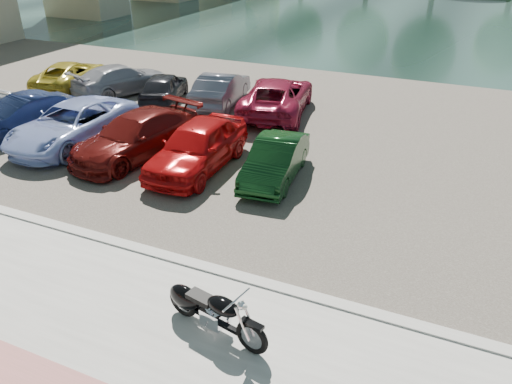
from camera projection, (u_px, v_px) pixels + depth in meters
ground at (192, 341)px, 9.32m from camera, size 200.00×200.00×0.00m
promenade at (162, 378)px, 8.49m from camera, size 60.00×6.00×0.10m
kerb at (238, 277)px, 10.90m from camera, size 60.00×0.30×0.14m
parking_lot at (345, 139)px, 18.18m from camera, size 60.00×18.00×0.04m
river at (436, 20)px, 41.59m from camera, size 120.00×40.00×0.00m
motorcycle at (207, 308)px, 9.29m from camera, size 2.31×0.87×1.05m
car_1 at (23, 115)px, 18.39m from camera, size 2.31×4.32×1.35m
car_2 at (73, 124)px, 17.41m from camera, size 2.46×5.16×1.42m
car_3 at (137, 136)px, 16.46m from camera, size 2.93×5.19×1.42m
car_4 at (197, 146)px, 15.53m from camera, size 1.93×4.56×1.54m
car_5 at (275, 160)px, 14.97m from camera, size 1.67×3.83×1.22m
car_6 at (71, 75)px, 23.62m from camera, size 2.99×4.82×1.24m
car_7 at (121, 79)px, 22.72m from camera, size 3.19×4.93×1.33m
car_8 at (164, 87)px, 21.70m from camera, size 2.64×4.05×1.28m
car_9 at (221, 89)px, 21.26m from camera, size 2.13×4.40×1.39m
car_10 at (277, 96)px, 20.27m from camera, size 3.37×5.61×1.46m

